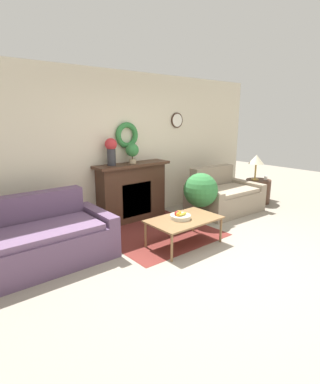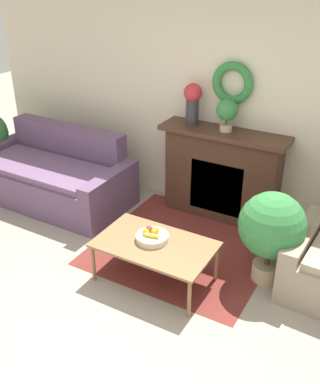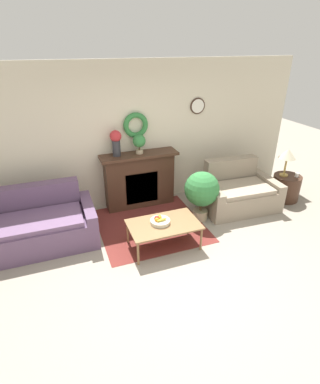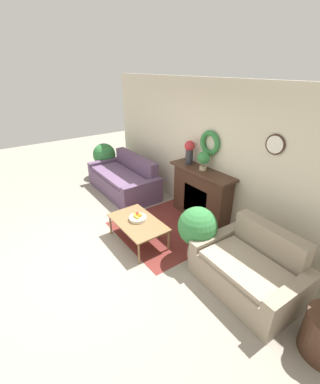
{
  "view_description": "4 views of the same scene",
  "coord_description": "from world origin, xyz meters",
  "px_view_note": "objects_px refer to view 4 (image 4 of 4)",
  "views": [
    {
      "loc": [
        -3.03,
        -2.24,
        1.91
      ],
      "look_at": [
        -0.2,
        1.19,
        0.79
      ],
      "focal_mm": 28.0,
      "sensor_mm": 36.0,
      "label": 1
    },
    {
      "loc": [
        1.73,
        -2.18,
        2.8
      ],
      "look_at": [
        -0.24,
        1.28,
        0.7
      ],
      "focal_mm": 42.0,
      "sensor_mm": 36.0,
      "label": 2
    },
    {
      "loc": [
        -1.46,
        -2.83,
        2.95
      ],
      "look_at": [
        0.1,
        1.35,
        0.7
      ],
      "focal_mm": 28.0,
      "sensor_mm": 36.0,
      "label": 3
    },
    {
      "loc": [
        3.28,
        -1.08,
        2.87
      ],
      "look_at": [
        0.05,
        1.24,
        0.91
      ],
      "focal_mm": 24.0,
      "sensor_mm": 36.0,
      "label": 4
    }
  ],
  "objects_px": {
    "loveseat_right": "(250,269)",
    "fruit_bowl": "(138,217)",
    "fireplace": "(201,194)",
    "potted_plant_floor_by_couch": "(104,156)",
    "potted_plant_floor_by_loveseat": "(197,228)",
    "vase_on_mantel_left": "(189,150)",
    "potted_plant_on_mantel": "(204,159)",
    "couch_left": "(124,180)",
    "coffee_table": "(138,223)"
  },
  "relations": [
    {
      "from": "loveseat_right",
      "to": "couch_left",
      "type": "bearing_deg",
      "value": -178.25
    },
    {
      "from": "fruit_bowl",
      "to": "potted_plant_floor_by_loveseat",
      "type": "height_order",
      "value": "potted_plant_floor_by_loveseat"
    },
    {
      "from": "couch_left",
      "to": "vase_on_mantel_left",
      "type": "distance_m",
      "value": 2.03
    },
    {
      "from": "fireplace",
      "to": "vase_on_mantel_left",
      "type": "bearing_deg",
      "value": 179.24
    },
    {
      "from": "fireplace",
      "to": "coffee_table",
      "type": "distance_m",
      "value": 1.47
    },
    {
      "from": "loveseat_right",
      "to": "vase_on_mantel_left",
      "type": "relative_size",
      "value": 3.14
    },
    {
      "from": "fireplace",
      "to": "potted_plant_floor_by_loveseat",
      "type": "height_order",
      "value": "fireplace"
    },
    {
      "from": "coffee_table",
      "to": "fruit_bowl",
      "type": "distance_m",
      "value": 0.1
    },
    {
      "from": "fireplace",
      "to": "loveseat_right",
      "type": "height_order",
      "value": "fireplace"
    },
    {
      "from": "fireplace",
      "to": "potted_plant_floor_by_couch",
      "type": "distance_m",
      "value": 3.31
    },
    {
      "from": "couch_left",
      "to": "coffee_table",
      "type": "distance_m",
      "value": 2.13
    },
    {
      "from": "fruit_bowl",
      "to": "potted_plant_floor_by_loveseat",
      "type": "bearing_deg",
      "value": 27.07
    },
    {
      "from": "fireplace",
      "to": "vase_on_mantel_left",
      "type": "distance_m",
      "value": 0.91
    },
    {
      "from": "fireplace",
      "to": "potted_plant_on_mantel",
      "type": "bearing_deg",
      "value": -46.42
    },
    {
      "from": "potted_plant_floor_by_couch",
      "to": "fireplace",
      "type": "bearing_deg",
      "value": 10.44
    },
    {
      "from": "fireplace",
      "to": "coffee_table",
      "type": "height_order",
      "value": "fireplace"
    },
    {
      "from": "couch_left",
      "to": "fruit_bowl",
      "type": "height_order",
      "value": "couch_left"
    },
    {
      "from": "fruit_bowl",
      "to": "vase_on_mantel_left",
      "type": "distance_m",
      "value": 1.71
    },
    {
      "from": "potted_plant_floor_by_couch",
      "to": "vase_on_mantel_left",
      "type": "bearing_deg",
      "value": 12.02
    },
    {
      "from": "fruit_bowl",
      "to": "vase_on_mantel_left",
      "type": "height_order",
      "value": "vase_on_mantel_left"
    },
    {
      "from": "fireplace",
      "to": "couch_left",
      "type": "xyz_separation_m",
      "value": [
        -2.02,
        -0.66,
        -0.23
      ]
    },
    {
      "from": "fruit_bowl",
      "to": "vase_on_mantel_left",
      "type": "xyz_separation_m",
      "value": [
        -0.3,
        1.43,
        0.9
      ]
    },
    {
      "from": "loveseat_right",
      "to": "coffee_table",
      "type": "relative_size",
      "value": 1.34
    },
    {
      "from": "fruit_bowl",
      "to": "potted_plant_floor_by_loveseat",
      "type": "xyz_separation_m",
      "value": [
        0.98,
        0.5,
        0.12
      ]
    },
    {
      "from": "couch_left",
      "to": "fruit_bowl",
      "type": "xyz_separation_m",
      "value": [
        1.91,
        -0.77,
        0.15
      ]
    },
    {
      "from": "fruit_bowl",
      "to": "potted_plant_floor_by_couch",
      "type": "xyz_separation_m",
      "value": [
        -3.14,
        0.82,
        0.15
      ]
    },
    {
      "from": "potted_plant_on_mantel",
      "to": "potted_plant_floor_by_couch",
      "type": "relative_size",
      "value": 0.38
    },
    {
      "from": "vase_on_mantel_left",
      "to": "potted_plant_on_mantel",
      "type": "xyz_separation_m",
      "value": [
        0.42,
        -0.02,
        -0.05
      ]
    },
    {
      "from": "couch_left",
      "to": "coffee_table",
      "type": "xyz_separation_m",
      "value": [
        1.97,
        -0.81,
        0.07
      ]
    },
    {
      "from": "vase_on_mantel_left",
      "to": "potted_plant_on_mantel",
      "type": "distance_m",
      "value": 0.43
    },
    {
      "from": "couch_left",
      "to": "vase_on_mantel_left",
      "type": "bearing_deg",
      "value": 22.65
    },
    {
      "from": "vase_on_mantel_left",
      "to": "potted_plant_floor_by_loveseat",
      "type": "distance_m",
      "value": 1.76
    },
    {
      "from": "couch_left",
      "to": "vase_on_mantel_left",
      "type": "height_order",
      "value": "vase_on_mantel_left"
    },
    {
      "from": "loveseat_right",
      "to": "fruit_bowl",
      "type": "height_order",
      "value": "loveseat_right"
    },
    {
      "from": "fruit_bowl",
      "to": "vase_on_mantel_left",
      "type": "relative_size",
      "value": 0.66
    },
    {
      "from": "potted_plant_floor_by_loveseat",
      "to": "vase_on_mantel_left",
      "type": "bearing_deg",
      "value": 144.21
    },
    {
      "from": "loveseat_right",
      "to": "coffee_table",
      "type": "distance_m",
      "value": 1.97
    },
    {
      "from": "fireplace",
      "to": "fruit_bowl",
      "type": "relative_size",
      "value": 4.73
    },
    {
      "from": "potted_plant_floor_by_couch",
      "to": "potted_plant_floor_by_loveseat",
      "type": "distance_m",
      "value": 4.14
    },
    {
      "from": "fireplace",
      "to": "loveseat_right",
      "type": "xyz_separation_m",
      "value": [
        1.77,
        -0.73,
        -0.24
      ]
    },
    {
      "from": "potted_plant_floor_by_loveseat",
      "to": "potted_plant_floor_by_couch",
      "type": "bearing_deg",
      "value": 175.54
    },
    {
      "from": "coffee_table",
      "to": "vase_on_mantel_left",
      "type": "distance_m",
      "value": 1.79
    },
    {
      "from": "couch_left",
      "to": "loveseat_right",
      "type": "height_order",
      "value": "loveseat_right"
    },
    {
      "from": "fireplace",
      "to": "couch_left",
      "type": "relative_size",
      "value": 0.72
    },
    {
      "from": "vase_on_mantel_left",
      "to": "potted_plant_floor_by_loveseat",
      "type": "height_order",
      "value": "vase_on_mantel_left"
    },
    {
      "from": "couch_left",
      "to": "potted_plant_floor_by_loveseat",
      "type": "distance_m",
      "value": 2.92
    },
    {
      "from": "potted_plant_floor_by_couch",
      "to": "potted_plant_floor_by_loveseat",
      "type": "height_order",
      "value": "potted_plant_floor_by_couch"
    },
    {
      "from": "potted_plant_floor_by_couch",
      "to": "potted_plant_floor_by_loveseat",
      "type": "relative_size",
      "value": 1.03
    },
    {
      "from": "couch_left",
      "to": "fruit_bowl",
      "type": "relative_size",
      "value": 6.54
    },
    {
      "from": "couch_left",
      "to": "potted_plant_floor_by_couch",
      "type": "height_order",
      "value": "potted_plant_floor_by_couch"
    }
  ]
}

